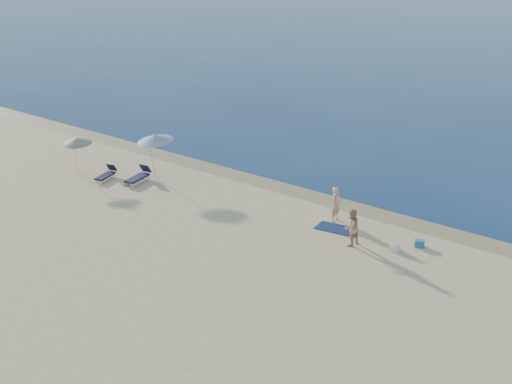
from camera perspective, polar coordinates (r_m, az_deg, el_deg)
wet_sand_strip at (r=33.56m, az=3.73°, el=0.06°), size 240.00×1.60×0.00m
person_left at (r=29.94m, az=7.13°, el=-1.09°), size 0.42×0.62×1.68m
person_right at (r=27.72m, az=8.46°, el=-3.11°), size 0.76×0.90×1.65m
beach_towel at (r=29.45m, az=7.07°, el=-3.24°), size 1.88×1.22×0.03m
white_bag at (r=27.86m, az=12.24°, el=-4.78°), size 0.38×0.33×0.32m
blue_cooler at (r=28.42m, az=14.34°, el=-4.45°), size 0.49×0.42×0.29m
umbrella_near at (r=35.22m, az=-8.99°, el=4.76°), size 2.49×2.51×2.60m
umbrella_far at (r=36.90m, az=-15.61°, el=4.42°), size 2.17×2.18×2.19m
lounger_left at (r=36.15m, az=-13.17°, el=1.54°), size 0.93×1.63×0.68m
lounger_right at (r=35.38m, az=-10.39°, el=1.38°), size 0.93×1.86×0.78m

